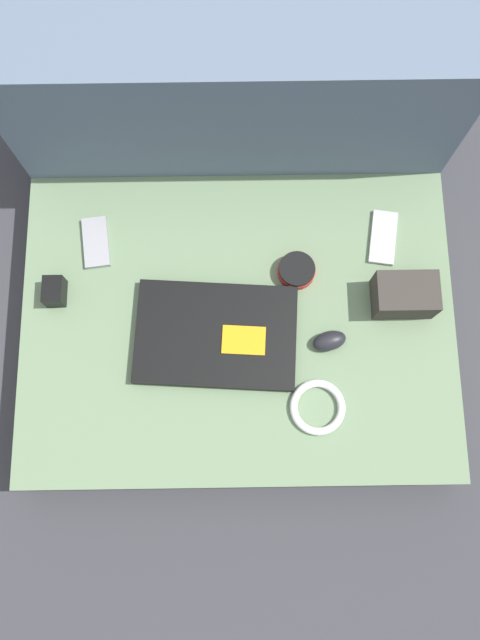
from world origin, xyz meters
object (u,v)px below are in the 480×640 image
Objects in this scene: phone_black at (98,242)px; camera_pouch at (407,295)px; speaker_puck at (299,270)px; laptop at (218,335)px; charger_brick at (56,291)px; computer_mouse at (331,341)px; phone_silver at (385,238)px.

camera_pouch is (0.66, -0.14, 0.03)m from phone_black.
phone_black is (-0.44, 0.07, -0.01)m from speaker_puck.
charger_brick is at bearing 167.89° from laptop.
computer_mouse is at bearing -67.99° from speaker_puck.
charger_brick reaches higher than speaker_puck.
speaker_puck is at bearing 163.68° from camera_pouch.
laptop is 2.71× the size of phone_silver.
charger_brick is at bearing 178.24° from camera_pouch.
charger_brick reaches higher than computer_mouse.
speaker_puck is at bearing 98.38° from computer_mouse.
phone_silver is 2.20× the size of charger_brick.
laptop reaches higher than phone_black.
computer_mouse is 0.17m from speaker_puck.
computer_mouse reaches higher than laptop.
phone_black is 0.14m from charger_brick.
computer_mouse is 0.65× the size of phone_black.
speaker_puck is at bearing -16.37° from phone_black.
phone_silver is (0.13, 0.23, -0.01)m from computer_mouse.
phone_black is at bearing -170.77° from phone_silver.
computer_mouse is 1.34× the size of charger_brick.
charger_brick is (-0.52, -0.04, 0.01)m from speaker_puck.
camera_pouch is 0.74m from charger_brick.
phone_silver is 0.72m from charger_brick.
laptop is 4.34× the size of speaker_puck.
speaker_puck is 0.23m from camera_pouch.
charger_brick is at bearing 155.27° from computer_mouse.
laptop is 0.34m from phone_black.
phone_black is 2.05× the size of charger_brick.
speaker_puck is at bearing -149.61° from phone_silver.
camera_pouch is at bearing 16.10° from computer_mouse.
speaker_puck is 0.44m from phone_black.
computer_mouse is 0.61× the size of camera_pouch.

